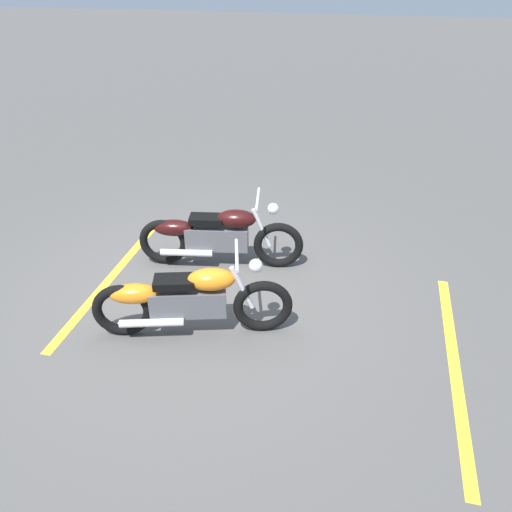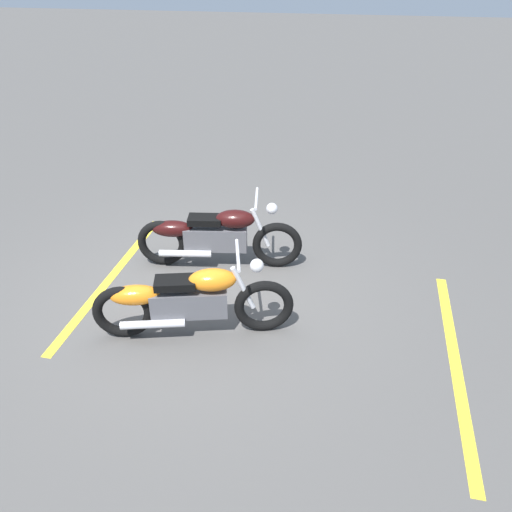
% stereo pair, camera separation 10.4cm
% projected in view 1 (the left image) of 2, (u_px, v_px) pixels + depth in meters
% --- Properties ---
extents(ground_plane, '(60.00, 60.00, 0.00)m').
position_uv_depth(ground_plane, '(197.00, 293.00, 6.46)').
color(ground_plane, '#514F4C').
extents(motorcycle_bright_foreground, '(2.19, 0.79, 1.04)m').
position_uv_depth(motorcycle_bright_foreground, '(187.00, 299.00, 5.58)').
color(motorcycle_bright_foreground, black).
rests_on(motorcycle_bright_foreground, ground).
extents(motorcycle_dark_foreground, '(2.22, 0.67, 1.04)m').
position_uv_depth(motorcycle_dark_foreground, '(216.00, 235.00, 6.80)').
color(motorcycle_dark_foreground, black).
rests_on(motorcycle_dark_foreground, ground).
extents(parking_stripe_near, '(0.25, 3.20, 0.01)m').
position_uv_depth(parking_stripe_near, '(113.00, 275.00, 6.82)').
color(parking_stripe_near, yellow).
rests_on(parking_stripe_near, ground).
extents(parking_stripe_mid, '(0.25, 3.20, 0.01)m').
position_uv_depth(parking_stripe_mid, '(454.00, 365.00, 5.36)').
color(parking_stripe_mid, yellow).
rests_on(parking_stripe_mid, ground).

